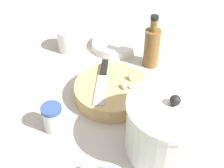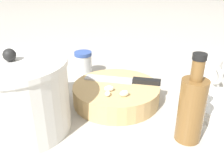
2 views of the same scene
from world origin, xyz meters
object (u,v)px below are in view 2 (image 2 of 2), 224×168
chef_knife (127,80)px  stock_pot (17,96)px  oil_bottle (192,108)px  garlic_cloves (114,91)px  cutting_board (116,94)px  spice_jar (83,64)px  coffee_mug (207,71)px

chef_knife → stock_pot: 0.30m
chef_knife → oil_bottle: size_ratio=1.09×
garlic_cloves → oil_bottle: size_ratio=0.36×
cutting_board → spice_jar: 0.22m
chef_knife → oil_bottle: 0.23m
spice_jar → garlic_cloves: bearing=124.8°
cutting_board → coffee_mug: coffee_mug is taller
coffee_mug → stock_pot: (0.47, 0.35, 0.04)m
chef_knife → coffee_mug: (-0.25, -0.15, -0.01)m
coffee_mug → oil_bottle: oil_bottle is taller
spice_jar → oil_bottle: (-0.34, 0.30, 0.04)m
oil_bottle → stock_pot: (0.39, 0.03, 0.01)m
chef_knife → garlic_cloves: bearing=167.1°
chef_knife → oil_bottle: oil_bottle is taller
spice_jar → oil_bottle: oil_bottle is taller
cutting_board → chef_knife: 0.05m
chef_knife → spice_jar: (0.17, -0.13, -0.01)m
garlic_cloves → coffee_mug: size_ratio=0.63×
cutting_board → oil_bottle: (-0.19, 0.13, 0.05)m
chef_knife → garlic_cloves: size_ratio=3.03×
spice_jar → stock_pot: stock_pot is taller
cutting_board → oil_bottle: 0.24m
garlic_cloves → coffee_mug: bearing=-138.5°
garlic_cloves → spice_jar: bearing=-55.2°
spice_jar → coffee_mug: (-0.42, -0.02, 0.00)m
garlic_cloves → spice_jar: size_ratio=0.83×
chef_knife → spice_jar: bearing=53.9°
coffee_mug → oil_bottle: bearing=75.5°
coffee_mug → stock_pot: size_ratio=0.48×
oil_bottle → garlic_cloves: bearing=-24.0°
oil_bottle → spice_jar: bearing=-41.7°
cutting_board → oil_bottle: size_ratio=1.20×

